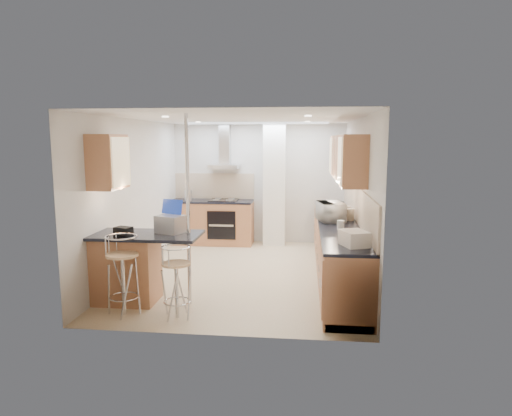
# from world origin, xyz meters

# --- Properties ---
(ground) EXTENTS (4.80, 4.80, 0.00)m
(ground) POSITION_xyz_m (0.00, 0.00, 0.00)
(ground) COLOR tan
(ground) RESTS_ON ground
(room_shell) EXTENTS (3.64, 4.84, 2.51)m
(room_shell) POSITION_xyz_m (0.32, 0.38, 1.54)
(room_shell) COLOR beige
(room_shell) RESTS_ON ground
(right_counter) EXTENTS (0.63, 4.40, 0.92)m
(right_counter) POSITION_xyz_m (1.50, 0.00, 0.46)
(right_counter) COLOR #B57048
(right_counter) RESTS_ON ground
(back_counter) EXTENTS (1.70, 0.63, 0.92)m
(back_counter) POSITION_xyz_m (-0.95, 2.10, 0.46)
(back_counter) COLOR #B57048
(back_counter) RESTS_ON ground
(peninsula) EXTENTS (1.47, 0.72, 0.94)m
(peninsula) POSITION_xyz_m (-1.12, -1.45, 0.48)
(peninsula) COLOR #B57048
(peninsula) RESTS_ON ground
(microwave) EXTENTS (0.47, 0.60, 0.30)m
(microwave) POSITION_xyz_m (1.38, -0.13, 1.07)
(microwave) COLOR silver
(microwave) RESTS_ON right_counter
(laptop) EXTENTS (0.41, 0.37, 0.23)m
(laptop) POSITION_xyz_m (-0.81, -1.35, 1.06)
(laptop) COLOR #A8ABB0
(laptop) RESTS_ON peninsula
(bag) EXTENTS (0.24, 0.20, 0.11)m
(bag) POSITION_xyz_m (-1.36, -1.60, 1.00)
(bag) COLOR black
(bag) RESTS_ON peninsula
(bar_stool_near) EXTENTS (0.50, 0.50, 1.02)m
(bar_stool_near) POSITION_xyz_m (-1.26, -1.90, 0.51)
(bar_stool_near) COLOR tan
(bar_stool_near) RESTS_ON ground
(bar_stool_end) EXTENTS (0.52, 0.52, 0.91)m
(bar_stool_end) POSITION_xyz_m (-0.57, -1.94, 0.45)
(bar_stool_end) COLOR tan
(bar_stool_end) RESTS_ON ground
(jar_a) EXTENTS (0.15, 0.15, 0.19)m
(jar_a) POSITION_xyz_m (1.66, 0.26, 1.01)
(jar_a) COLOR white
(jar_a) RESTS_ON right_counter
(jar_b) EXTENTS (0.13, 0.13, 0.14)m
(jar_b) POSITION_xyz_m (1.43, 0.95, 0.99)
(jar_b) COLOR white
(jar_b) RESTS_ON right_counter
(jar_c) EXTENTS (0.15, 0.15, 0.18)m
(jar_c) POSITION_xyz_m (1.68, -0.00, 1.01)
(jar_c) COLOR beige
(jar_c) RESTS_ON right_counter
(jar_d) EXTENTS (0.12, 0.12, 0.13)m
(jar_d) POSITION_xyz_m (1.48, -0.79, 0.99)
(jar_d) COLOR silver
(jar_d) RESTS_ON right_counter
(bread_bin) EXTENTS (0.38, 0.42, 0.18)m
(bread_bin) POSITION_xyz_m (1.57, -1.77, 1.01)
(bread_bin) COLOR white
(bread_bin) RESTS_ON right_counter
(kettle) EXTENTS (0.16, 0.16, 0.22)m
(kettle) POSITION_xyz_m (-1.42, 2.00, 1.03)
(kettle) COLOR silver
(kettle) RESTS_ON back_counter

